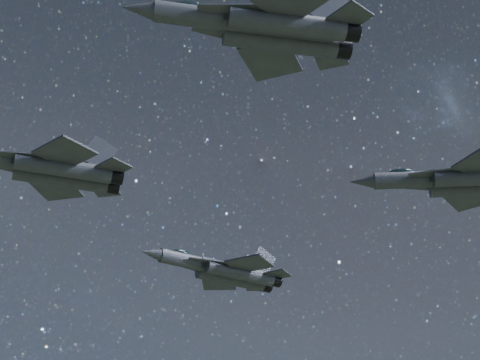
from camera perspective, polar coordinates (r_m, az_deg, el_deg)
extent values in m
cube|color=#32353F|center=(72.90, -13.90, 0.89)|extent=(8.97, 2.77, 1.40)
cylinder|color=#32353F|center=(71.74, -13.51, 0.90)|extent=(9.20, 2.86, 1.68)
cylinder|color=#32353F|center=(73.63, -13.71, 0.12)|extent=(9.20, 2.86, 1.68)
cylinder|color=black|center=(72.15, -9.63, 0.29)|extent=(1.59, 1.72, 1.55)
cylinder|color=black|center=(74.04, -9.92, -0.47)|extent=(1.59, 1.72, 1.55)
cube|color=#32353F|center=(71.52, -16.68, 1.83)|extent=(5.66, 1.52, 0.13)
cube|color=#32353F|center=(74.08, -16.84, 0.75)|extent=(5.69, 2.91, 0.13)
cube|color=#32353F|center=(69.58, -13.42, 2.08)|extent=(6.11, 6.18, 0.22)
cube|color=#32353F|center=(76.02, -14.07, -0.60)|extent=(5.64, 5.91, 0.22)
cube|color=#32353F|center=(70.99, -9.75, 1.02)|extent=(3.61, 3.65, 0.16)
cube|color=#32353F|center=(75.32, -10.41, -0.75)|extent=(3.32, 3.44, 0.16)
cube|color=#32353F|center=(72.73, -10.88, 2.02)|extent=(3.76, 0.61, 3.84)
cube|color=#32353F|center=(75.06, -11.20, 1.03)|extent=(3.70, 0.96, 3.84)
cylinder|color=#32353F|center=(87.34, -3.82, -6.36)|extent=(8.10, 4.25, 1.68)
cone|color=#32353F|center=(85.34, -6.93, -5.66)|extent=(2.95, 2.29, 1.51)
ellipsoid|color=#18272B|center=(87.13, -4.57, -5.69)|extent=(2.80, 1.93, 0.83)
cube|color=#32353F|center=(89.78, -0.61, -7.09)|extent=(8.89, 4.48, 1.40)
cylinder|color=#32353F|center=(88.94, -0.02, -7.21)|extent=(9.11, 4.61, 1.68)
cylinder|color=#32353F|center=(90.68, -0.72, -7.64)|extent=(9.11, 4.61, 1.68)
cylinder|color=black|center=(91.39, 2.69, -7.78)|extent=(1.84, 1.93, 1.55)
cylinder|color=black|center=(93.09, 1.96, -8.19)|extent=(1.84, 1.93, 1.55)
cube|color=#32353F|center=(86.92, -2.24, -6.38)|extent=(5.73, 2.00, 0.13)
cube|color=#32353F|center=(89.31, -3.14, -6.98)|extent=(5.44, 3.87, 0.13)
cube|color=#32353F|center=(86.85, 0.73, -6.52)|extent=(6.19, 6.10, 0.22)
cube|color=#32353F|center=(92.77, -1.64, -7.98)|extent=(5.01, 5.42, 0.22)
cube|color=#32353F|center=(90.15, 2.94, -7.33)|extent=(3.67, 3.64, 0.16)
cube|color=#32353F|center=(94.06, 1.27, -8.28)|extent=(2.94, 3.11, 0.16)
cube|color=#32353F|center=(91.00, 1.78, -6.32)|extent=(3.68, 1.13, 3.84)
cube|color=#32353F|center=(93.13, 0.89, -6.86)|extent=(3.49, 1.69, 3.84)
cylinder|color=#32353F|center=(51.62, -2.62, 12.47)|extent=(7.21, 1.56, 1.52)
cone|color=#32353F|center=(51.38, -7.91, 13.00)|extent=(2.34, 1.38, 1.36)
ellipsoid|color=#18272B|center=(52.01, -3.91, 13.22)|extent=(2.32, 1.03, 0.75)
cube|color=#32353F|center=(52.32, 2.98, 11.75)|extent=(7.99, 1.50, 1.26)
cylinder|color=#32353F|center=(51.40, 3.68, 12.00)|extent=(8.18, 1.56, 1.52)
cylinder|color=#32353F|center=(52.84, 3.16, 10.66)|extent=(8.18, 1.56, 1.52)
cylinder|color=black|center=(52.49, 8.52, 11.31)|extent=(1.27, 1.41, 1.40)
cylinder|color=black|center=(53.90, 7.86, 10.02)|extent=(1.27, 1.41, 1.40)
cube|color=#32353F|center=(50.77, -0.39, 13.10)|extent=(5.17, 2.04, 0.12)
cube|color=#32353F|center=(52.73, -0.92, 11.23)|extent=(5.17, 1.99, 0.12)
cube|color=#32353F|center=(54.70, 2.38, 9.33)|extent=(5.36, 5.51, 0.19)
cube|color=#32353F|center=(51.61, 8.53, 12.41)|extent=(3.15, 3.22, 0.15)
cube|color=#32353F|center=(54.85, 7.05, 9.43)|extent=(3.16, 3.23, 0.15)
cube|color=#32353F|center=(53.08, 6.72, 13.26)|extent=(3.38, 0.45, 3.46)
cube|color=#32353F|center=(54.82, 5.98, 11.61)|extent=(3.38, 0.43, 3.46)
cylinder|color=#32353F|center=(77.35, 13.46, 0.02)|extent=(8.54, 3.90, 1.76)
cone|color=#32353F|center=(76.61, 9.46, -0.12)|extent=(3.04, 2.24, 1.58)
ellipsoid|color=#18272B|center=(77.53, 12.40, 0.54)|extent=(2.91, 1.85, 0.87)
cube|color=#32353F|center=(78.54, 17.69, 0.13)|extent=(9.40, 4.07, 1.47)
cylinder|color=#32353F|center=(79.39, 17.90, -0.57)|extent=(9.63, 4.20, 1.76)
cube|color=#32353F|center=(76.34, 15.13, 0.53)|extent=(5.83, 3.71, 0.14)
cube|color=#32353F|center=(78.99, 14.78, -0.54)|extent=(5.96, 1.67, 0.14)
cube|color=#32353F|center=(81.78, 17.35, -1.33)|extent=(6.49, 6.46, 0.23)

